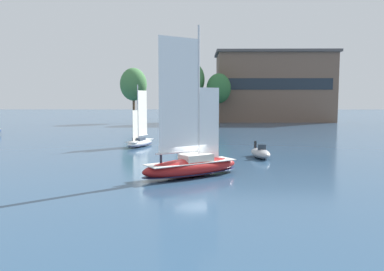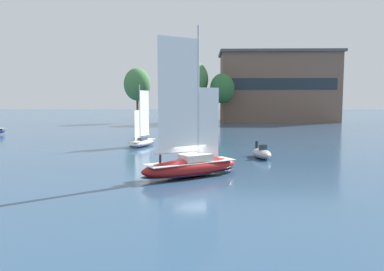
% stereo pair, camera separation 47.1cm
% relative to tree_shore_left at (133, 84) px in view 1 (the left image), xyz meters
% --- Properties ---
extents(ground_plane, '(400.00, 400.00, 0.00)m').
position_rel_tree_shore_left_xyz_m(ground_plane, '(16.38, -68.68, -10.06)').
color(ground_plane, '#2D4C6B').
extents(waterfront_building, '(32.65, 14.99, 19.28)m').
position_rel_tree_shore_left_xyz_m(waterfront_building, '(38.14, 7.92, -0.37)').
color(waterfront_building, brown).
rests_on(waterfront_building, ground).
extents(tree_shore_left, '(6.98, 6.98, 14.37)m').
position_rel_tree_shore_left_xyz_m(tree_shore_left, '(0.00, 0.00, 0.00)').
color(tree_shore_left, brown).
rests_on(tree_shore_left, ground).
extents(tree_shore_center, '(7.78, 7.78, 16.01)m').
position_rel_tree_shore_left_xyz_m(tree_shore_center, '(14.73, -1.12, 1.15)').
color(tree_shore_center, '#4C3828').
rests_on(tree_shore_center, ground).
extents(tree_shore_right, '(6.18, 6.18, 12.73)m').
position_rel_tree_shore_left_xyz_m(tree_shore_right, '(22.14, -2.94, -1.15)').
color(tree_shore_right, brown).
rests_on(tree_shore_right, ground).
extents(sailboat_main, '(8.66, 6.84, 12.02)m').
position_rel_tree_shore_left_xyz_m(sailboat_main, '(16.38, -68.67, -9.08)').
color(sailboat_main, maroon).
rests_on(sailboat_main, ground).
extents(sailboat_moored_mid_channel, '(3.58, 6.07, 8.08)m').
position_rel_tree_shore_left_xyz_m(sailboat_moored_mid_channel, '(9.28, -49.57, -9.35)').
color(sailboat_moored_mid_channel, silver).
rests_on(sailboat_moored_mid_channel, ground).
extents(motor_tender, '(2.21, 4.33, 1.59)m').
position_rel_tree_shore_left_xyz_m(motor_tender, '(23.54, -58.99, -9.54)').
color(motor_tender, '#99999E').
rests_on(motor_tender, ground).
extents(channel_buoy, '(1.20, 1.20, 2.16)m').
position_rel_tree_shore_left_xyz_m(channel_buoy, '(17.17, -50.88, -9.20)').
color(channel_buoy, green).
rests_on(channel_buoy, ground).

